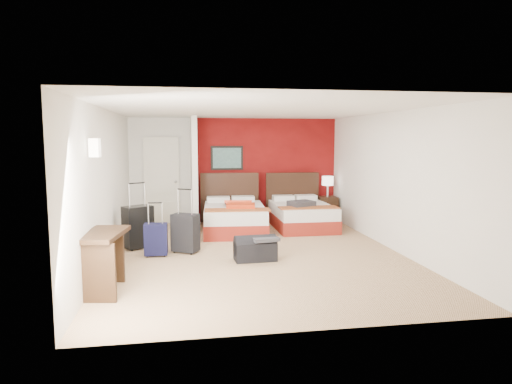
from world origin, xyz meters
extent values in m
plane|color=tan|center=(0.00, 0.00, 0.00)|extent=(6.50, 6.50, 0.00)
cube|color=white|center=(0.00, 3.25, 1.25)|extent=(5.00, 0.04, 2.50)
cube|color=white|center=(-2.50, 0.00, 1.25)|extent=(0.04, 6.50, 2.50)
cube|color=black|center=(-0.20, 3.19, 1.55)|extent=(0.78, 0.03, 0.58)
cube|color=white|center=(-2.38, -1.50, 1.90)|extent=(0.12, 0.20, 0.24)
cube|color=maroon|center=(0.75, 3.23, 1.25)|extent=(3.50, 0.04, 2.50)
cube|color=silver|center=(-1.00, 2.61, 1.25)|extent=(0.12, 1.20, 2.50)
cube|color=silver|center=(-1.75, 3.20, 1.02)|extent=(0.82, 0.06, 2.05)
cube|color=silver|center=(-0.17, 1.94, 0.28)|extent=(1.43, 1.95, 0.56)
cube|color=white|center=(1.39, 2.12, 0.27)|extent=(1.26, 1.80, 0.54)
cube|color=red|center=(-0.07, 1.84, 0.61)|extent=(0.70, 0.89, 0.10)
cube|color=#36353A|center=(1.29, 1.82, 0.60)|extent=(0.62, 0.56, 0.12)
cube|color=black|center=(2.21, 2.81, 0.30)|extent=(0.44, 0.44, 0.61)
cylinder|color=silver|center=(2.21, 2.81, 0.86)|extent=(0.34, 0.34, 0.50)
cube|color=black|center=(-2.09, 0.74, 0.38)|extent=(0.60, 0.54, 0.76)
cube|color=black|center=(-1.23, 0.30, 0.33)|extent=(0.53, 0.46, 0.66)
cube|color=black|center=(-1.73, 0.13, 0.27)|extent=(0.39, 0.25, 0.54)
cube|color=black|center=(-0.09, -0.41, 0.17)|extent=(0.70, 0.40, 0.35)
cube|color=#38383D|center=(0.06, -0.46, 0.38)|extent=(0.48, 0.42, 0.06)
cube|color=black|center=(-2.31, -1.62, 0.40)|extent=(0.63, 1.03, 0.80)
camera|label=1|loc=(-1.25, -7.65, 2.02)|focal=31.66mm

